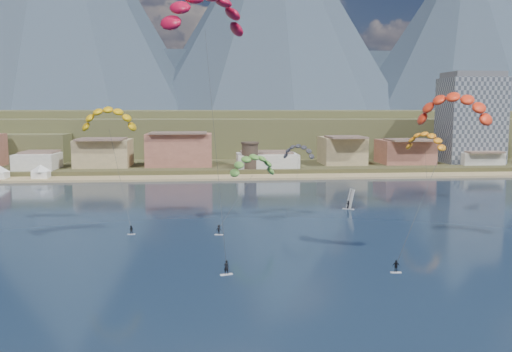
# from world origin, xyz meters

# --- Properties ---
(ground) EXTENTS (2400.00, 2400.00, 0.00)m
(ground) POSITION_xyz_m (0.00, 0.00, 0.00)
(ground) COLOR black
(ground) RESTS_ON ground
(beach) EXTENTS (2200.00, 12.00, 0.90)m
(beach) POSITION_xyz_m (0.00, 106.00, 0.25)
(beach) COLOR tan
(beach) RESTS_ON ground
(land) EXTENTS (2200.00, 900.00, 4.00)m
(land) POSITION_xyz_m (0.00, 560.00, 0.00)
(land) COLOR brown
(land) RESTS_ON ground
(foothills) EXTENTS (940.00, 210.00, 18.00)m
(foothills) POSITION_xyz_m (22.39, 232.47, 9.08)
(foothills) COLOR brown
(foothills) RESTS_ON ground
(mountain_ridge) EXTENTS (2060.00, 480.00, 400.00)m
(mountain_ridge) POSITION_xyz_m (-14.60, 823.65, 150.31)
(mountain_ridge) COLOR #2C3949
(mountain_ridge) RESTS_ON ground
(town) EXTENTS (400.00, 24.00, 12.00)m
(town) POSITION_xyz_m (-40.00, 122.00, 8.00)
(town) COLOR silver
(town) RESTS_ON ground
(apartment_tower) EXTENTS (20.00, 16.00, 32.00)m
(apartment_tower) POSITION_xyz_m (85.00, 128.00, 17.82)
(apartment_tower) COLOR gray
(apartment_tower) RESTS_ON ground
(watchtower) EXTENTS (5.82, 5.82, 8.60)m
(watchtower) POSITION_xyz_m (5.00, 114.00, 6.37)
(watchtower) COLOR #47382D
(watchtower) RESTS_ON ground
(kitesurfer_red) EXTENTS (14.12, 17.58, 39.03)m
(kitesurfer_red) POSITION_xyz_m (-8.22, 20.99, 35.69)
(kitesurfer_red) COLOR silver
(kitesurfer_red) RESTS_ON ground
(kitesurfer_yellow) EXTENTS (10.35, 10.66, 22.89)m
(kitesurfer_yellow) POSITION_xyz_m (-25.82, 41.50, 20.08)
(kitesurfer_yellow) COLOR silver
(kitesurfer_yellow) RESTS_ON ground
(kitesurfer_orange) EXTENTS (16.62, 12.43, 25.64)m
(kitesurfer_orange) POSITION_xyz_m (26.63, 15.94, 21.97)
(kitesurfer_orange) COLOR silver
(kitesurfer_orange) RESTS_ON ground
(kitesurfer_green) EXTENTS (12.63, 16.55, 16.77)m
(kitesurfer_green) POSITION_xyz_m (0.39, 44.40, 11.10)
(kitesurfer_green) COLOR silver
(kitesurfer_green) RESTS_ON ground
(distant_kite_dark) EXTENTS (7.94, 6.76, 15.09)m
(distant_kite_dark) POSITION_xyz_m (12.23, 62.24, 12.20)
(distant_kite_dark) COLOR #262626
(distant_kite_dark) RESTS_ON ground
(distant_kite_orange) EXTENTS (9.12, 9.45, 17.89)m
(distant_kite_orange) POSITION_xyz_m (40.71, 59.84, 14.70)
(distant_kite_orange) COLOR #262626
(distant_kite_orange) RESTS_ON ground
(windsurfer) EXTENTS (2.70, 2.78, 4.36)m
(windsurfer) POSITION_xyz_m (21.67, 52.88, 1.38)
(windsurfer) COLOR silver
(windsurfer) RESTS_ON ground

